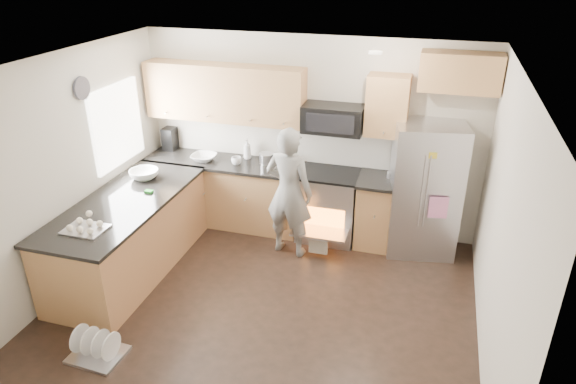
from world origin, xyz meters
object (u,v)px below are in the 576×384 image
(person, at_px, (289,193))
(refrigerator, at_px, (424,190))
(stove_range, at_px, (329,190))
(dish_rack, at_px, (97,349))

(person, bearing_deg, refrigerator, -153.16)
(refrigerator, bearing_deg, stove_range, 170.35)
(stove_range, height_order, person, stove_range)
(refrigerator, distance_m, person, 1.68)
(stove_range, xyz_separation_m, dish_rack, (-1.62, -2.87, -0.59))
(dish_rack, bearing_deg, refrigerator, 45.51)
(stove_range, relative_size, refrigerator, 1.06)
(refrigerator, relative_size, person, 1.01)
(refrigerator, distance_m, dish_rack, 4.10)
(refrigerator, height_order, dish_rack, refrigerator)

